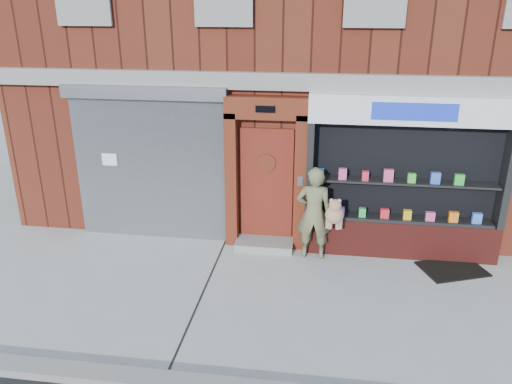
# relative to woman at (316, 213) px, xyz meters

# --- Properties ---
(ground) EXTENTS (80.00, 80.00, 0.00)m
(ground) POSITION_rel_woman_xyz_m (-0.21, -1.46, -0.89)
(ground) COLOR #9E9E99
(ground) RESTS_ON ground
(building) EXTENTS (12.00, 8.16, 8.00)m
(building) POSITION_rel_woman_xyz_m (-0.21, 4.53, 3.11)
(building) COLOR #501C12
(building) RESTS_ON ground
(shutter_bay) EXTENTS (3.10, 0.30, 3.04)m
(shutter_bay) POSITION_rel_woman_xyz_m (-3.21, 0.46, 0.83)
(shutter_bay) COLOR gray
(shutter_bay) RESTS_ON ground
(red_door_bay) EXTENTS (1.52, 0.58, 2.90)m
(red_door_bay) POSITION_rel_woman_xyz_m (-0.96, 0.40, 0.57)
(red_door_bay) COLOR #5F1F10
(red_door_bay) RESTS_ON ground
(pharmacy_bay) EXTENTS (3.50, 0.41, 3.00)m
(pharmacy_bay) POSITION_rel_woman_xyz_m (1.54, 0.35, 0.49)
(pharmacy_bay) COLOR maroon
(pharmacy_bay) RESTS_ON ground
(woman) EXTENTS (0.85, 0.53, 1.76)m
(woman) POSITION_rel_woman_xyz_m (0.00, 0.00, 0.00)
(woman) COLOR #666643
(woman) RESTS_ON ground
(doormat) EXTENTS (1.28, 1.10, 0.03)m
(doormat) POSITION_rel_woman_xyz_m (2.46, -0.13, -0.87)
(doormat) COLOR black
(doormat) RESTS_ON ground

